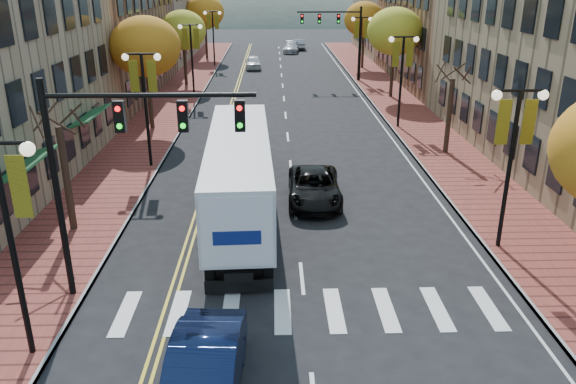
{
  "coord_description": "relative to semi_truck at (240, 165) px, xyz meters",
  "views": [
    {
      "loc": [
        -0.93,
        -12.78,
        9.64
      ],
      "look_at": [
        -0.41,
        6.49,
        2.2
      ],
      "focal_mm": 35.0,
      "sensor_mm": 36.0,
      "label": 1
    }
  ],
  "objects": [
    {
      "name": "ground",
      "position": [
        2.36,
        -9.85,
        -2.16
      ],
      "size": [
        200.0,
        200.0,
        0.0
      ],
      "primitive_type": "plane",
      "color": "black",
      "rests_on": "ground"
    },
    {
      "name": "sidewalk_left",
      "position": [
        -6.64,
        22.65,
        -2.08
      ],
      "size": [
        4.0,
        85.0,
        0.15
      ],
      "primitive_type": "cube",
      "color": "brown",
      "rests_on": "ground"
    },
    {
      "name": "sidewalk_right",
      "position": [
        11.36,
        22.65,
        -2.08
      ],
      "size": [
        4.0,
        85.0,
        0.15
      ],
      "primitive_type": "cube",
      "color": "brown",
      "rests_on": "ground"
    },
    {
      "name": "building_left_mid",
      "position": [
        -14.64,
        26.15,
        3.34
      ],
      "size": [
        12.0,
        24.0,
        11.0
      ],
      "primitive_type": "cube",
      "color": "brown",
      "rests_on": "ground"
    },
    {
      "name": "building_left_far",
      "position": [
        -14.64,
        51.15,
        2.59
      ],
      "size": [
        12.0,
        26.0,
        9.5
      ],
      "primitive_type": "cube",
      "color": "#9E8966",
      "rests_on": "ground"
    },
    {
      "name": "building_right_mid",
      "position": [
        20.86,
        32.15,
        2.84
      ],
      "size": [
        15.0,
        24.0,
        10.0
      ],
      "primitive_type": "cube",
      "color": "brown",
      "rests_on": "ground"
    },
    {
      "name": "building_right_far",
      "position": [
        20.86,
        54.15,
        3.34
      ],
      "size": [
        15.0,
        20.0,
        11.0
      ],
      "primitive_type": "cube",
      "color": "#9E8966",
      "rests_on": "ground"
    },
    {
      "name": "tree_left_a",
      "position": [
        -6.64,
        -1.85,
        0.09
      ],
      "size": [
        0.28,
        0.28,
        4.2
      ],
      "color": "#382619",
      "rests_on": "sidewalk_left"
    },
    {
      "name": "tree_left_b",
      "position": [
        -6.64,
        14.15,
        3.29
      ],
      "size": [
        4.48,
        4.48,
        7.21
      ],
      "color": "#382619",
      "rests_on": "sidewalk_left"
    },
    {
      "name": "tree_left_c",
      "position": [
        -6.64,
        30.15,
        2.9
      ],
      "size": [
        4.16,
        4.16,
        6.69
      ],
      "color": "#382619",
      "rests_on": "sidewalk_left"
    },
    {
      "name": "tree_left_d",
      "position": [
        -6.64,
        48.15,
        3.45
      ],
      "size": [
        4.61,
        4.61,
        7.42
      ],
      "color": "#382619",
      "rests_on": "sidewalk_left"
    },
    {
      "name": "tree_right_b",
      "position": [
        11.36,
        8.15,
        0.09
      ],
      "size": [
        0.28,
        0.28,
        4.2
      ],
      "color": "#382619",
      "rests_on": "sidewalk_right"
    },
    {
      "name": "tree_right_c",
      "position": [
        11.36,
        24.15,
        3.29
      ],
      "size": [
        4.48,
        4.48,
        7.21
      ],
      "color": "#382619",
      "rests_on": "sidewalk_right"
    },
    {
      "name": "tree_right_d",
      "position": [
        11.36,
        40.15,
        3.13
      ],
      "size": [
        4.35,
        4.35,
        7.0
      ],
      "color": "#382619",
      "rests_on": "sidewalk_right"
    },
    {
      "name": "lamp_left_a",
      "position": [
        -5.14,
        -9.85,
        2.14
      ],
      "size": [
        1.96,
        0.36,
        6.05
      ],
      "color": "black",
      "rests_on": "ground"
    },
    {
      "name": "lamp_left_b",
      "position": [
        -5.14,
        6.15,
        2.14
      ],
      "size": [
        1.96,
        0.36,
        6.05
      ],
      "color": "black",
      "rests_on": "ground"
    },
    {
      "name": "lamp_left_c",
      "position": [
        -5.14,
        24.15,
        2.14
      ],
      "size": [
        1.96,
        0.36,
        6.05
      ],
      "color": "black",
      "rests_on": "ground"
    },
    {
      "name": "lamp_left_d",
      "position": [
        -5.14,
        42.15,
        2.14
      ],
      "size": [
        1.96,
        0.36,
        6.05
      ],
      "color": "black",
      "rests_on": "ground"
    },
    {
      "name": "lamp_right_a",
      "position": [
        9.86,
        -3.85,
        2.14
      ],
      "size": [
        1.96,
        0.36,
        6.05
      ],
      "color": "black",
      "rests_on": "ground"
    },
    {
      "name": "lamp_right_b",
      "position": [
        9.86,
        14.15,
        2.14
      ],
      "size": [
        1.96,
        0.36,
        6.05
      ],
      "color": "black",
      "rests_on": "ground"
    },
    {
      "name": "lamp_right_c",
      "position": [
        9.86,
        32.15,
        2.14
      ],
      "size": [
        1.96,
        0.36,
        6.05
      ],
      "color": "black",
      "rests_on": "ground"
    },
    {
      "name": "traffic_mast_near",
      "position": [
        -3.11,
        -6.85,
        2.77
      ],
      "size": [
        6.1,
        0.35,
        7.0
      ],
      "color": "black",
      "rests_on": "ground"
    },
    {
      "name": "traffic_mast_far",
      "position": [
        7.84,
        32.15,
        2.77
      ],
      "size": [
        6.1,
        0.34,
        7.0
      ],
      "color": "black",
      "rests_on": "ground"
    },
    {
      "name": "semi_truck",
      "position": [
        0.0,
        0.0,
        0.0
      ],
      "size": [
        2.96,
        14.84,
        3.69
      ],
      "rotation": [
        0.0,
        0.0,
        0.04
      ],
      "color": "black",
      "rests_on": "ground"
    },
    {
      "name": "navy_sedan",
      "position": [
        -0.29,
        -11.7,
        -1.37
      ],
      "size": [
        1.89,
        4.83,
        1.57
      ],
      "primitive_type": "imported",
      "rotation": [
        0.0,
        0.0,
        -0.05
      ],
      "color": "#0D1736",
      "rests_on": "ground"
    },
    {
      "name": "black_suv",
      "position": [
        3.27,
        1.14,
        -1.45
      ],
      "size": [
        2.47,
        5.12,
        1.4
      ],
      "primitive_type": "imported",
      "rotation": [
        0.0,
        0.0,
        -0.03
      ],
      "color": "black",
      "rests_on": "ground"
    },
    {
      "name": "car_far_white",
      "position": [
        -0.7,
        40.55,
        -1.45
      ],
      "size": [
        1.89,
        4.23,
        1.41
      ],
      "primitive_type": "imported",
      "rotation": [
        0.0,
        0.0,
        0.05
      ],
      "color": "silver",
      "rests_on": "ground"
    },
    {
      "name": "car_far_silver",
      "position": [
        3.96,
        54.48,
        -1.47
      ],
      "size": [
        2.35,
        4.91,
        1.38
      ],
      "primitive_type": "imported",
      "rotation": [
        0.0,
        0.0,
        -0.09
      ],
      "color": "#B3B2BB",
      "rests_on": "ground"
    },
    {
      "name": "car_far_oncoming",
      "position": [
        5.25,
        58.21,
        -1.46
      ],
      "size": [
        1.49,
        4.21,
        1.38
      ],
      "primitive_type": "imported",
      "rotation": [
        0.0,
        0.0,
        3.13
      ],
      "color": "#A2A1A9",
      "rests_on": "ground"
    }
  ]
}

